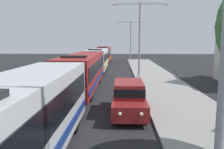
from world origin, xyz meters
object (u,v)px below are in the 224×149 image
at_px(bus_fourth_in_line, 104,54).
at_px(streetlamp_mid, 140,32).
at_px(bus_lead, 24,117).
at_px(streetlamp_far, 131,37).
at_px(bus_second_in_line, 83,71).
at_px(bus_middle, 98,59).
at_px(white_suv, 129,96).

height_order(bus_fourth_in_line, streetlamp_mid, streetlamp_mid).
height_order(bus_lead, streetlamp_far, streetlamp_far).
relative_size(bus_second_in_line, bus_middle, 1.14).
distance_m(bus_lead, bus_second_in_line, 12.40).
bearing_deg(streetlamp_mid, streetlamp_far, 90.00).
xyz_separation_m(bus_lead, bus_middle, (0.00, 25.93, 0.00)).
height_order(bus_lead, bus_second_in_line, same).
bearing_deg(bus_second_in_line, bus_lead, -90.00).
height_order(bus_middle, streetlamp_mid, streetlamp_mid).
bearing_deg(bus_second_in_line, streetlamp_mid, 51.51).
distance_m(bus_second_in_line, streetlamp_mid, 9.38).
bearing_deg(bus_lead, bus_middle, 90.00).
height_order(bus_middle, bus_fourth_in_line, same).
bearing_deg(streetlamp_far, white_suv, -92.78).
distance_m(bus_lead, streetlamp_mid, 20.25).
height_order(bus_second_in_line, bus_fourth_in_line, same).
bearing_deg(white_suv, bus_middle, 100.38).
relative_size(bus_second_in_line, bus_fourth_in_line, 1.17).
bearing_deg(streetlamp_mid, bus_middle, 128.69).
bearing_deg(bus_fourth_in_line, streetlamp_mid, -74.49).
bearing_deg(streetlamp_mid, bus_lead, -105.71).
distance_m(bus_lead, bus_fourth_in_line, 38.64).
relative_size(bus_middle, white_suv, 2.15).
xyz_separation_m(bus_middle, white_suv, (3.70, -20.19, -0.66)).
distance_m(bus_fourth_in_line, streetlamp_far, 6.73).
relative_size(bus_second_in_line, white_suv, 2.45).
bearing_deg(bus_middle, bus_lead, -90.00).
relative_size(bus_middle, streetlamp_far, 1.34).
distance_m(bus_lead, bus_middle, 25.93).
bearing_deg(streetlamp_mid, bus_second_in_line, -128.49).
bearing_deg(bus_fourth_in_line, white_suv, -83.59).
relative_size(bus_fourth_in_line, streetlamp_mid, 1.27).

